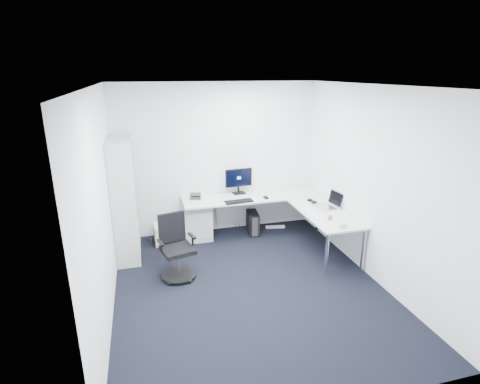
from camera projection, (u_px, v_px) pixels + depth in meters
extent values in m
plane|color=black|center=(249.00, 287.00, 5.21)|extent=(4.20, 4.20, 0.00)
plane|color=white|center=(251.00, 86.00, 4.37)|extent=(4.20, 4.20, 0.00)
cube|color=white|center=(217.00, 159.00, 6.72)|extent=(3.60, 0.02, 2.70)
cube|color=white|center=(327.00, 279.00, 2.86)|extent=(3.60, 0.02, 2.70)
cube|color=white|center=(102.00, 208.00, 4.35)|extent=(0.02, 4.20, 2.70)
cube|color=white|center=(373.00, 185.00, 5.23)|extent=(0.02, 4.20, 2.70)
cube|color=silver|center=(197.00, 218.00, 6.68)|extent=(0.48, 0.59, 0.73)
cube|color=black|center=(253.00, 223.00, 6.89)|extent=(0.23, 0.43, 0.40)
cube|color=beige|center=(159.00, 234.00, 6.49)|extent=(0.18, 0.36, 0.34)
cube|color=silver|center=(275.00, 227.00, 7.16)|extent=(0.37, 0.13, 0.04)
cube|color=black|center=(239.00, 201.00, 6.42)|extent=(0.49, 0.21, 0.02)
cube|color=black|center=(266.00, 197.00, 6.60)|extent=(0.07, 0.11, 0.03)
cube|color=silver|center=(309.00, 211.00, 5.97)|extent=(0.18, 0.43, 0.01)
sphere|color=#CF5C12|center=(330.00, 217.00, 5.65)|extent=(0.07, 0.07, 0.07)
cube|color=silver|center=(339.00, 224.00, 5.41)|extent=(0.12, 0.21, 0.07)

